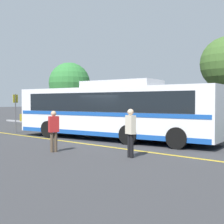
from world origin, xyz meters
name	(u,v)px	position (x,y,z in m)	size (l,w,h in m)	color
ground_plane	(110,141)	(0.00, 0.00, 0.00)	(220.00, 220.00, 0.00)	#38383A
lane_strip_0	(83,143)	(-0.18, -1.85, 0.00)	(0.20, 32.24, 0.01)	gold
curb_strip	(160,132)	(-0.18, 5.31, 0.07)	(40.24, 0.36, 0.15)	#99999E
transit_bus	(112,110)	(-0.16, 0.35, 1.69)	(12.75, 4.22, 3.31)	silver
parked_car_0	(41,117)	(-12.32, 4.12, 0.77)	(4.92, 2.05, 1.56)	olive
parked_car_1	(94,120)	(-5.34, 4.01, 0.73)	(4.95, 2.23, 1.46)	silver
parked_car_2	(176,125)	(1.80, 4.00, 0.75)	(4.83, 1.84, 1.50)	maroon
pedestrian_0	(131,130)	(4.13, -3.38, 1.08)	(0.47, 0.33, 1.88)	black
pedestrian_1	(54,129)	(0.87, -4.54, 1.01)	(0.35, 0.47, 1.76)	brown
bus_stop_sign	(15,108)	(-7.70, -1.23, 1.69)	(0.08, 0.40, 2.70)	#59595E
tree_0	(69,83)	(-14.67, 9.50, 4.17)	(4.49, 4.49, 6.42)	#513823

